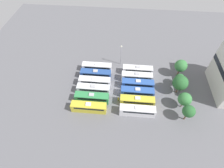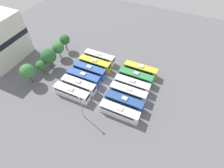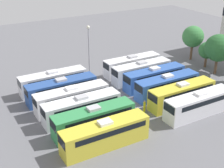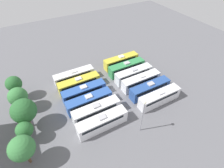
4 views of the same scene
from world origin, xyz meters
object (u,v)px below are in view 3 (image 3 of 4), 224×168
(bus_2, at_px, (72,98))
(tree_1, at_px, (207,50))
(bus_4, at_px, (94,119))
(bus_11, at_px, (199,104))
(bus_7, at_px, (142,71))
(light_pole, at_px, (89,42))
(bus_0, at_px, (53,81))
(tree_0, at_px, (193,37))
(bus_5, at_px, (105,134))
(bus_10, at_px, (182,94))
(bus_1, at_px, (62,89))
(bus_9, at_px, (167,85))
(bus_8, at_px, (154,77))
(bus_3, at_px, (82,108))
(bus_6, at_px, (132,65))
(worker_person, at_px, (144,106))
(tree_2, at_px, (218,48))

(bus_2, bearing_deg, tree_1, 95.01)
(bus_4, xyz_separation_m, tree_1, (-9.43, 29.01, 1.66))
(bus_4, height_order, bus_11, same)
(bus_7, distance_m, light_pole, 10.99)
(bus_0, relative_size, tree_0, 1.55)
(bus_0, bearing_deg, bus_2, 1.96)
(bus_5, relative_size, bus_10, 1.00)
(bus_10, bearing_deg, bus_0, -133.09)
(bus_0, bearing_deg, bus_11, 40.57)
(bus_1, distance_m, bus_11, 20.56)
(bus_9, bearing_deg, bus_2, -102.82)
(bus_0, height_order, bus_11, same)
(bus_1, xyz_separation_m, bus_8, (3.40, 15.15, 0.00))
(bus_3, height_order, light_pole, light_pole)
(bus_8, relative_size, tree_1, 2.16)
(bus_6, xyz_separation_m, bus_8, (6.77, 0.03, 0.00))
(bus_8, height_order, tree_0, tree_0)
(bus_8, distance_m, tree_0, 16.74)
(tree_0, bearing_deg, bus_7, -75.94)
(worker_person, bearing_deg, bus_11, 53.95)
(worker_person, distance_m, light_pole, 18.19)
(bus_5, xyz_separation_m, tree_2, (-9.73, 28.53, 3.23))
(bus_10, xyz_separation_m, worker_person, (-0.95, -6.13, -0.91))
(bus_3, xyz_separation_m, worker_person, (2.63, 8.58, -0.91))
(worker_person, bearing_deg, bus_3, -107.04)
(bus_1, distance_m, bus_10, 18.27)
(bus_4, xyz_separation_m, bus_8, (-7.06, 14.85, 0.00))
(worker_person, bearing_deg, bus_8, 134.16)
(bus_5, distance_m, bus_10, 15.44)
(worker_person, bearing_deg, bus_1, -137.29)
(bus_6, xyz_separation_m, bus_9, (10.32, -0.14, 0.00))
(bus_2, bearing_deg, bus_0, -178.04)
(bus_9, relative_size, bus_10, 1.00)
(bus_9, bearing_deg, light_pole, -156.60)
(bus_1, xyz_separation_m, bus_6, (-3.36, 15.12, 0.00))
(worker_person, relative_size, light_pole, 0.20)
(tree_0, bearing_deg, tree_1, -8.00)
(bus_2, xyz_separation_m, bus_3, (3.34, 0.06, 0.00))
(light_pole, distance_m, tree_0, 21.86)
(bus_6, bearing_deg, bus_5, -40.96)
(bus_1, distance_m, tree_1, 29.38)
(bus_6, distance_m, bus_7, 3.43)
(tree_2, bearing_deg, bus_6, -120.18)
(bus_8, relative_size, bus_11, 1.00)
(bus_9, bearing_deg, bus_0, -124.91)
(bus_7, distance_m, bus_10, 10.44)
(tree_1, relative_size, tree_2, 0.68)
(bus_6, bearing_deg, bus_2, -65.06)
(bus_1, bearing_deg, bus_0, -178.87)
(bus_7, distance_m, tree_2, 14.63)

